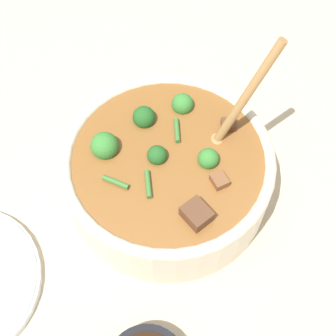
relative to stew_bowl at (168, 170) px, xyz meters
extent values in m
plane|color=#C6B293|center=(0.00, 0.00, -0.06)|extent=(4.00, 4.00, 0.00)
cylinder|color=beige|center=(0.00, 0.00, -0.01)|extent=(0.30, 0.30, 0.09)
torus|color=beige|center=(0.00, 0.00, 0.03)|extent=(0.30, 0.30, 0.02)
cylinder|color=brown|center=(0.00, 0.00, 0.01)|extent=(0.27, 0.27, 0.05)
sphere|color=#387F33|center=(-0.01, -0.05, 0.04)|extent=(0.03, 0.03, 0.03)
cylinder|color=#6B9956|center=(-0.01, -0.05, 0.02)|extent=(0.01, 0.01, 0.01)
sphere|color=#235B23|center=(0.06, 0.03, 0.04)|extent=(0.03, 0.03, 0.03)
cylinder|color=#6B9956|center=(0.06, 0.03, 0.02)|extent=(0.01, 0.01, 0.01)
sphere|color=#235B23|center=(-0.01, 0.01, 0.04)|extent=(0.03, 0.03, 0.03)
cylinder|color=#6B9956|center=(-0.01, 0.01, 0.02)|extent=(0.01, 0.01, 0.01)
sphere|color=#387F33|center=(0.09, -0.03, 0.04)|extent=(0.03, 0.03, 0.03)
cylinder|color=#6B9956|center=(0.09, -0.03, 0.02)|extent=(0.01, 0.01, 0.01)
sphere|color=#387F33|center=(0.02, 0.09, 0.04)|extent=(0.04, 0.04, 0.04)
cylinder|color=#6B9956|center=(0.02, 0.09, 0.02)|extent=(0.01, 0.01, 0.02)
cube|color=brown|center=(-0.04, -0.06, 0.04)|extent=(0.03, 0.03, 0.02)
cube|color=brown|center=(0.05, -0.09, 0.04)|extent=(0.02, 0.02, 0.02)
cube|color=brown|center=(-0.09, -0.03, 0.04)|extent=(0.05, 0.04, 0.03)
cylinder|color=#3D7533|center=(0.04, -0.02, 0.04)|extent=(0.04, 0.01, 0.01)
cylinder|color=#3D7533|center=(-0.04, 0.03, 0.04)|extent=(0.04, 0.01, 0.01)
cylinder|color=#3D7533|center=(-0.04, 0.07, 0.04)|extent=(0.02, 0.04, 0.01)
ellipsoid|color=#A87A47|center=(0.03, -0.07, 0.03)|extent=(0.04, 0.03, 0.01)
cylinder|color=#A87A47|center=(0.04, -0.10, 0.11)|extent=(0.04, 0.08, 0.17)
camera|label=1|loc=(-0.34, 0.02, 0.57)|focal=50.00mm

